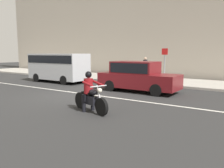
# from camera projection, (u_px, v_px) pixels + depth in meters

# --- Properties ---
(ground_plane) EXTENTS (80.00, 80.00, 0.00)m
(ground_plane) POSITION_uv_depth(u_px,v_px,m) (68.00, 96.00, 11.82)
(ground_plane) COLOR #2A2A2A
(sidewalk_slab) EXTENTS (40.00, 4.40, 0.14)m
(sidewalk_slab) POSITION_uv_depth(u_px,v_px,m) (139.00, 79.00, 18.39)
(sidewalk_slab) COLOR #A8A399
(sidewalk_slab) RESTS_ON ground_plane
(building_facade) EXTENTS (40.00, 1.40, 10.82)m
(building_facade) POSITION_uv_depth(u_px,v_px,m) (157.00, 17.00, 20.45)
(building_facade) COLOR #A89E8E
(building_facade) RESTS_ON ground_plane
(lane_marking_stripe) EXTENTS (18.00, 0.14, 0.01)m
(lane_marking_stripe) POSITION_uv_depth(u_px,v_px,m) (91.00, 95.00, 12.09)
(lane_marking_stripe) COLOR silver
(lane_marking_stripe) RESTS_ON ground_plane
(motorcycle_with_rider_crimson) EXTENTS (2.02, 0.88, 1.53)m
(motorcycle_with_rider_crimson) POSITION_uv_depth(u_px,v_px,m) (90.00, 95.00, 8.57)
(motorcycle_with_rider_crimson) COLOR black
(motorcycle_with_rider_crimson) RESTS_ON ground_plane
(parked_sedan_maroon) EXTENTS (4.58, 1.82, 1.72)m
(parked_sedan_maroon) POSITION_uv_depth(u_px,v_px,m) (137.00, 76.00, 13.04)
(parked_sedan_maroon) COLOR maroon
(parked_sedan_maroon) RESTS_ON ground_plane
(parked_van_silver) EXTENTS (4.72, 1.96, 2.14)m
(parked_van_silver) POSITION_uv_depth(u_px,v_px,m) (58.00, 66.00, 17.19)
(parked_van_silver) COLOR #B2B5BA
(parked_van_silver) RESTS_ON ground_plane
(street_sign_post) EXTENTS (0.44, 0.08, 2.40)m
(street_sign_post) POSITION_uv_depth(u_px,v_px,m) (165.00, 61.00, 16.20)
(street_sign_post) COLOR gray
(street_sign_post) RESTS_ON sidewalk_slab
(pedestrian_bystander) EXTENTS (0.34, 0.34, 1.73)m
(pedestrian_bystander) POSITION_uv_depth(u_px,v_px,m) (145.00, 67.00, 17.53)
(pedestrian_bystander) COLOR black
(pedestrian_bystander) RESTS_ON sidewalk_slab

